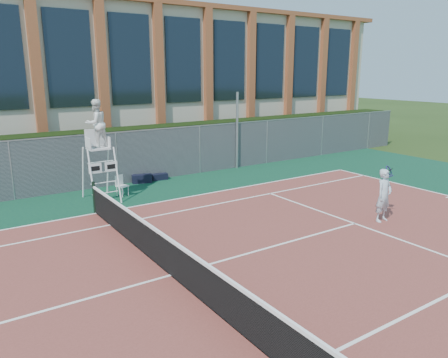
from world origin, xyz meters
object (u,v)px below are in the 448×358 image
umpire_chair (96,126)px  tennis_player (384,195)px  plastic_chair (121,184)px  steel_pole (237,131)px

umpire_chair → tennis_player: size_ratio=2.20×
tennis_player → plastic_chair: bearing=128.0°
umpire_chair → plastic_chair: umpire_chair is taller
umpire_chair → tennis_player: bearing=-48.0°
umpire_chair → tennis_player: umpire_chair is taller
steel_pole → plastic_chair: steel_pole is taller
steel_pole → tennis_player: size_ratio=2.18×
steel_pole → plastic_chair: size_ratio=4.64×
steel_pole → tennis_player: 9.09m
plastic_chair → umpire_chair: bearing=-173.6°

